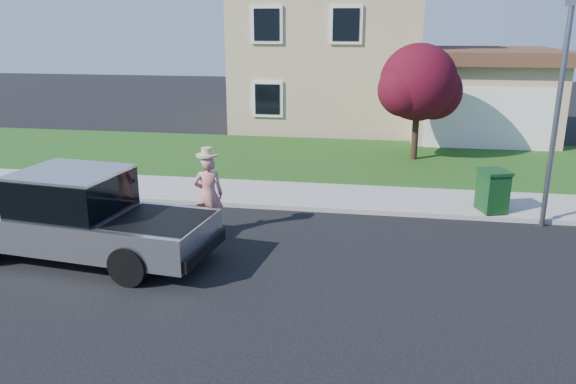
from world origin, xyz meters
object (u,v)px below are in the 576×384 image
object	(u,v)px
woman	(208,193)
pickup_truck	(79,218)
trash_bin	(493,190)
street_lamp	(558,102)
ornamental_tree	(419,86)

from	to	relation	value
woman	pickup_truck	bearing A→B (deg)	23.51
pickup_truck	trash_bin	world-z (taller)	pickup_truck
street_lamp	ornamental_tree	bearing A→B (deg)	129.89
pickup_truck	trash_bin	bearing A→B (deg)	31.61
pickup_truck	trash_bin	xyz separation A→B (m)	(8.76, 4.07, -0.18)
trash_bin	woman	bearing A→B (deg)	-179.91
woman	ornamental_tree	size ratio (longest dim) A/B	0.51
woman	trash_bin	bearing A→B (deg)	-177.18
pickup_truck	woman	world-z (taller)	woman
pickup_truck	street_lamp	distance (m)	10.64
woman	ornamental_tree	xyz separation A→B (m)	(4.99, 7.91, 1.67)
trash_bin	street_lamp	distance (m)	2.59
woman	trash_bin	size ratio (longest dim) A/B	1.93
trash_bin	street_lamp	world-z (taller)	street_lamp
ornamental_tree	trash_bin	world-z (taller)	ornamental_tree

